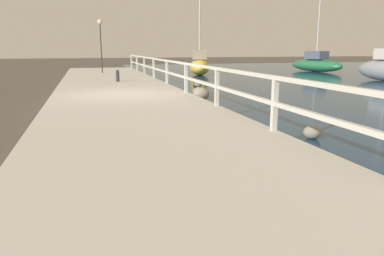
% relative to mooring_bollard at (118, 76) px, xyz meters
% --- Properties ---
extents(ground_plane, '(120.00, 120.00, 0.00)m').
position_rel_mooring_bollard_xyz_m(ground_plane, '(-0.26, -5.07, -0.60)').
color(ground_plane, '#4C473D').
extents(dock_walkway, '(4.64, 36.00, 0.32)m').
position_rel_mooring_bollard_xyz_m(dock_walkway, '(-0.26, -5.07, -0.44)').
color(dock_walkway, beige).
rests_on(dock_walkway, ground).
extents(railing, '(0.10, 32.50, 1.04)m').
position_rel_mooring_bollard_xyz_m(railing, '(1.96, -5.07, 0.44)').
color(railing, beige).
rests_on(railing, dock_walkway).
extents(boulder_near_dock, '(0.56, 0.50, 0.42)m').
position_rel_mooring_bollard_xyz_m(boulder_near_dock, '(2.67, -4.30, -0.39)').
color(boulder_near_dock, gray).
rests_on(boulder_near_dock, ground).
extents(boulder_mid_strip, '(0.63, 0.56, 0.47)m').
position_rel_mooring_bollard_xyz_m(boulder_mid_strip, '(2.54, -4.94, -0.37)').
color(boulder_mid_strip, gray).
rests_on(boulder_mid_strip, ground).
extents(boulder_upstream, '(0.41, 0.37, 0.31)m').
position_rel_mooring_bollard_xyz_m(boulder_upstream, '(3.59, -0.97, -0.45)').
color(boulder_upstream, slate).
rests_on(boulder_upstream, ground).
extents(boulder_downstream, '(0.37, 0.33, 0.28)m').
position_rel_mooring_bollard_xyz_m(boulder_downstream, '(3.07, -11.15, -0.46)').
color(boulder_downstream, gray).
rests_on(boulder_downstream, ground).
extents(mooring_bollard, '(0.17, 0.17, 0.55)m').
position_rel_mooring_bollard_xyz_m(mooring_bollard, '(0.00, 0.00, 0.00)').
color(mooring_bollard, '#333338').
rests_on(mooring_bollard, dock_walkway).
extents(dock_lamp, '(0.29, 0.29, 3.25)m').
position_rel_mooring_bollard_xyz_m(dock_lamp, '(-0.41, 6.65, 2.22)').
color(dock_lamp, '#2D2D33').
rests_on(dock_lamp, dock_walkway).
extents(sailboat_yellow, '(2.06, 3.33, 6.58)m').
position_rel_mooring_bollard_xyz_m(sailboat_yellow, '(6.21, 7.33, 0.07)').
color(sailboat_yellow, gold).
rests_on(sailboat_yellow, water_surface).
extents(sailboat_green, '(2.57, 5.31, 7.53)m').
position_rel_mooring_bollard_xyz_m(sailboat_green, '(16.21, 8.45, 0.02)').
color(sailboat_green, '#236B42').
rests_on(sailboat_green, water_surface).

